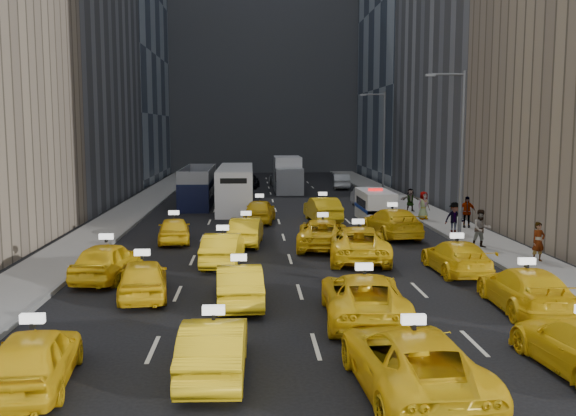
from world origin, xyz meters
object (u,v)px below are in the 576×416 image
taxi_1 (214,347)px  double_decker (198,187)px  taxi_2 (412,361)px  box_truck (288,175)px  nypd_van (375,206)px  pedestrian_0 (538,242)px  city_bus (236,188)px  taxi_0 (34,358)px

taxi_1 → double_decker: 35.45m
taxi_2 → box_truck: (-0.18, 46.81, 0.87)m
nypd_van → pedestrian_0: 14.64m
nypd_van → box_truck: box_truck is taller
box_truck → nypd_van: bearing=-79.9°
box_truck → pedestrian_0: (9.24, -33.35, -0.60)m
double_decker → nypd_van: bearing=-35.5°
double_decker → city_bus: city_bus is taller
taxi_2 → nypd_van: size_ratio=1.08×
taxi_2 → pedestrian_0: (9.06, 13.46, 0.27)m
double_decker → box_truck: box_truck is taller
taxi_0 → box_truck: bearing=-106.0°
box_truck → city_bus: bearing=-113.9°
taxi_0 → taxi_2: taxi_2 is taller
taxi_1 → double_decker: size_ratio=0.43×
city_bus → nypd_van: bearing=-41.4°
box_truck → taxi_2: bearing=-93.0°
nypd_van → city_bus: 11.71m
taxi_0 → nypd_van: nypd_van is taller
nypd_van → city_bus: city_bus is taller
taxi_2 → double_decker: size_ratio=0.54×
taxi_0 → city_bus: size_ratio=0.35×
taxi_2 → city_bus: size_ratio=0.45×
taxi_0 → box_truck: box_truck is taller
city_bus → pedestrian_0: 25.20m
taxi_2 → city_bus: (-4.83, 34.47, 0.79)m
taxi_1 → box_truck: 45.70m
taxi_1 → pedestrian_0: 18.26m
box_truck → pedestrian_0: box_truck is taller
taxi_2 → city_bus: 34.82m
taxi_1 → pedestrian_0: pedestrian_0 is taller
taxi_2 → box_truck: bearing=-92.8°
taxi_1 → nypd_van: nypd_van is taller
taxi_0 → taxi_1: 4.18m
double_decker → taxi_0: bearing=-89.9°
double_decker → box_truck: (7.65, 10.18, 0.18)m
taxi_2 → pedestrian_0: size_ratio=3.12×
taxi_1 → box_truck: bearing=-94.5°
taxi_0 → box_truck: (8.55, 45.98, 0.91)m
taxi_2 → box_truck: size_ratio=0.74×
nypd_van → taxi_0: bearing=-111.6°
box_truck → pedestrian_0: size_ratio=4.20×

